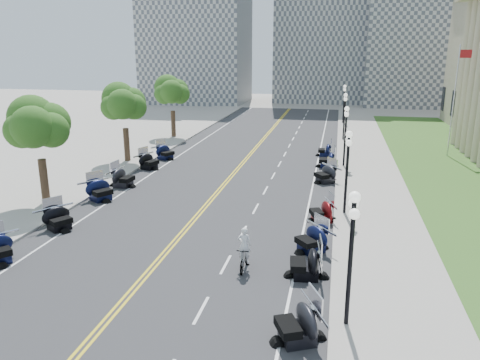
# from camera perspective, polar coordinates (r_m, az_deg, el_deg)

# --- Properties ---
(ground) EXTENTS (160.00, 160.00, 0.00)m
(ground) POSITION_cam_1_polar(r_m,az_deg,el_deg) (26.33, -6.53, -5.85)
(ground) COLOR gray
(road) EXTENTS (16.00, 90.00, 0.01)m
(road) POSITION_cam_1_polar(r_m,az_deg,el_deg) (35.45, -1.50, -0.04)
(road) COLOR #333335
(road) RESTS_ON ground
(centerline_yellow_a) EXTENTS (0.12, 90.00, 0.00)m
(centerline_yellow_a) POSITION_cam_1_polar(r_m,az_deg,el_deg) (35.48, -1.69, -0.02)
(centerline_yellow_a) COLOR yellow
(centerline_yellow_a) RESTS_ON road
(centerline_yellow_b) EXTENTS (0.12, 90.00, 0.00)m
(centerline_yellow_b) POSITION_cam_1_polar(r_m,az_deg,el_deg) (35.42, -1.31, -0.04)
(centerline_yellow_b) COLOR yellow
(centerline_yellow_b) RESTS_ON road
(edge_line_north) EXTENTS (0.12, 90.00, 0.00)m
(edge_line_north) POSITION_cam_1_polar(r_m,az_deg,el_deg) (34.59, 8.88, -0.62)
(edge_line_north) COLOR white
(edge_line_north) RESTS_ON road
(edge_line_south) EXTENTS (0.12, 90.00, 0.00)m
(edge_line_south) POSITION_cam_1_polar(r_m,az_deg,el_deg) (37.40, -11.09, 0.52)
(edge_line_south) COLOR white
(edge_line_south) RESTS_ON road
(lane_dash_4) EXTENTS (0.12, 2.00, 0.00)m
(lane_dash_4) POSITION_cam_1_polar(r_m,az_deg,el_deg) (18.59, -4.75, -15.51)
(lane_dash_4) COLOR white
(lane_dash_4) RESTS_ON road
(lane_dash_5) EXTENTS (0.12, 2.00, 0.00)m
(lane_dash_5) POSITION_cam_1_polar(r_m,az_deg,el_deg) (21.98, -1.76, -10.25)
(lane_dash_5) COLOR white
(lane_dash_5) RESTS_ON road
(lane_dash_6) EXTENTS (0.12, 2.00, 0.00)m
(lane_dash_6) POSITION_cam_1_polar(r_m,az_deg,el_deg) (25.55, 0.35, -6.40)
(lane_dash_6) COLOR white
(lane_dash_6) RESTS_ON road
(lane_dash_7) EXTENTS (0.12, 2.00, 0.00)m
(lane_dash_7) POSITION_cam_1_polar(r_m,az_deg,el_deg) (29.23, 1.92, -3.51)
(lane_dash_7) COLOR white
(lane_dash_7) RESTS_ON road
(lane_dash_8) EXTENTS (0.12, 2.00, 0.00)m
(lane_dash_8) POSITION_cam_1_polar(r_m,az_deg,el_deg) (32.98, 3.12, -1.26)
(lane_dash_8) COLOR white
(lane_dash_8) RESTS_ON road
(lane_dash_9) EXTENTS (0.12, 2.00, 0.00)m
(lane_dash_9) POSITION_cam_1_polar(r_m,az_deg,el_deg) (36.79, 4.08, 0.52)
(lane_dash_9) COLOR white
(lane_dash_9) RESTS_ON road
(lane_dash_10) EXTENTS (0.12, 2.00, 0.00)m
(lane_dash_10) POSITION_cam_1_polar(r_m,az_deg,el_deg) (40.63, 4.85, 1.97)
(lane_dash_10) COLOR white
(lane_dash_10) RESTS_ON road
(lane_dash_11) EXTENTS (0.12, 2.00, 0.00)m
(lane_dash_11) POSITION_cam_1_polar(r_m,az_deg,el_deg) (44.50, 5.49, 3.17)
(lane_dash_11) COLOR white
(lane_dash_11) RESTS_ON road
(lane_dash_12) EXTENTS (0.12, 2.00, 0.00)m
(lane_dash_12) POSITION_cam_1_polar(r_m,az_deg,el_deg) (48.39, 6.03, 4.17)
(lane_dash_12) COLOR white
(lane_dash_12) RESTS_ON road
(lane_dash_13) EXTENTS (0.12, 2.00, 0.00)m
(lane_dash_13) POSITION_cam_1_polar(r_m,az_deg,el_deg) (52.30, 6.50, 5.03)
(lane_dash_13) COLOR white
(lane_dash_13) RESTS_ON road
(lane_dash_14) EXTENTS (0.12, 2.00, 0.00)m
(lane_dash_14) POSITION_cam_1_polar(r_m,az_deg,el_deg) (56.22, 6.89, 5.76)
(lane_dash_14) COLOR white
(lane_dash_14) RESTS_ON road
(lane_dash_15) EXTENTS (0.12, 2.00, 0.00)m
(lane_dash_15) POSITION_cam_1_polar(r_m,az_deg,el_deg) (60.15, 7.24, 6.40)
(lane_dash_15) COLOR white
(lane_dash_15) RESTS_ON road
(lane_dash_16) EXTENTS (0.12, 2.00, 0.00)m
(lane_dash_16) POSITION_cam_1_polar(r_m,az_deg,el_deg) (64.09, 7.54, 6.96)
(lane_dash_16) COLOR white
(lane_dash_16) RESTS_ON road
(lane_dash_17) EXTENTS (0.12, 2.00, 0.00)m
(lane_dash_17) POSITION_cam_1_polar(r_m,az_deg,el_deg) (68.04, 7.81, 7.46)
(lane_dash_17) COLOR white
(lane_dash_17) RESTS_ON road
(lane_dash_18) EXTENTS (0.12, 2.00, 0.00)m
(lane_dash_18) POSITION_cam_1_polar(r_m,az_deg,el_deg) (71.99, 8.06, 7.90)
(lane_dash_18) COLOR white
(lane_dash_18) RESTS_ON road
(lane_dash_19) EXTENTS (0.12, 2.00, 0.00)m
(lane_dash_19) POSITION_cam_1_polar(r_m,az_deg,el_deg) (75.95, 8.27, 8.29)
(lane_dash_19) COLOR white
(lane_dash_19) RESTS_ON road
(sidewalk_north) EXTENTS (5.00, 90.00, 0.15)m
(sidewalk_north) POSITION_cam_1_polar(r_m,az_deg,el_deg) (34.64, 15.66, -0.89)
(sidewalk_north) COLOR #9E9991
(sidewalk_north) RESTS_ON ground
(sidewalk_south) EXTENTS (5.00, 90.00, 0.15)m
(sidewalk_south) POSITION_cam_1_polar(r_m,az_deg,el_deg) (39.14, -16.64, 0.92)
(sidewalk_south) COLOR #9E9991
(sidewalk_south) RESTS_ON ground
(lawn) EXTENTS (9.00, 60.00, 0.10)m
(lawn) POSITION_cam_1_polar(r_m,az_deg,el_deg) (43.37, 24.30, 1.55)
(lawn) COLOR #356023
(lawn) RESTS_ON ground
(distant_block_a) EXTENTS (18.00, 14.00, 26.00)m
(distant_block_a) POSITION_cam_1_polar(r_m,az_deg,el_deg) (89.11, -5.34, 17.83)
(distant_block_a) COLOR gray
(distant_block_a) RESTS_ON ground
(distant_block_b) EXTENTS (16.00, 12.00, 30.00)m
(distant_block_b) POSITION_cam_1_polar(r_m,az_deg,el_deg) (91.43, 9.90, 18.88)
(distant_block_b) COLOR gray
(distant_block_b) RESTS_ON ground
(distant_block_c) EXTENTS (20.00, 14.00, 22.00)m
(distant_block_c) POSITION_cam_1_polar(r_m,az_deg,el_deg) (89.32, 21.74, 15.54)
(distant_block_c) COLOR gray
(distant_block_c) RESTS_ON ground
(street_lamp_1) EXTENTS (0.50, 1.20, 4.90)m
(street_lamp_1) POSITION_cam_1_polar(r_m,az_deg,el_deg) (16.76, 13.30, -9.55)
(street_lamp_1) COLOR black
(street_lamp_1) RESTS_ON sidewalk_north
(street_lamp_2) EXTENTS (0.50, 1.20, 4.90)m
(street_lamp_2) POSITION_cam_1_polar(r_m,az_deg,el_deg) (28.10, 12.88, 0.82)
(street_lamp_2) COLOR black
(street_lamp_2) RESTS_ON sidewalk_north
(street_lamp_3) EXTENTS (0.50, 1.20, 4.90)m
(street_lamp_3) POSITION_cam_1_polar(r_m,az_deg,el_deg) (39.83, 12.70, 5.17)
(street_lamp_3) COLOR black
(street_lamp_3) RESTS_ON sidewalk_north
(street_lamp_4) EXTENTS (0.50, 1.20, 4.90)m
(street_lamp_4) POSITION_cam_1_polar(r_m,az_deg,el_deg) (51.68, 12.60, 7.53)
(street_lamp_4) COLOR black
(street_lamp_4) RESTS_ON sidewalk_north
(street_lamp_5) EXTENTS (0.50, 1.20, 4.90)m
(street_lamp_5) POSITION_cam_1_polar(r_m,az_deg,el_deg) (63.59, 12.54, 9.01)
(street_lamp_5) COLOR black
(street_lamp_5) RESTS_ON sidewalk_north
(flagpole) EXTENTS (1.10, 0.20, 10.00)m
(flagpole) POSITION_cam_1_polar(r_m,az_deg,el_deg) (46.54, 24.59, 8.61)
(flagpole) COLOR silver
(flagpole) RESTS_ON ground
(tree_2) EXTENTS (4.80, 4.80, 9.20)m
(tree_2) POSITION_cam_1_polar(r_m,az_deg,el_deg) (31.29, -23.37, 5.46)
(tree_2) COLOR #235619
(tree_2) RESTS_ON sidewalk_south
(tree_3) EXTENTS (4.80, 4.80, 9.20)m
(tree_3) POSITION_cam_1_polar(r_m,az_deg,el_deg) (41.56, -13.93, 8.52)
(tree_3) COLOR #235619
(tree_3) RESTS_ON sidewalk_south
(tree_4) EXTENTS (4.80, 4.80, 9.20)m
(tree_4) POSITION_cam_1_polar(r_m,az_deg,el_deg) (52.57, -8.26, 10.24)
(tree_4) COLOR #235619
(tree_4) RESTS_ON sidewalk_south
(motorcycle_n_3) EXTENTS (2.83, 2.83, 1.49)m
(motorcycle_n_3) POSITION_cam_1_polar(r_m,az_deg,el_deg) (16.60, 7.03, -16.79)
(motorcycle_n_3) COLOR black
(motorcycle_n_3) RESTS_ON road
(motorcycle_n_4) EXTENTS (2.34, 2.34, 1.48)m
(motorcycle_n_4) POSITION_cam_1_polar(r_m,az_deg,el_deg) (20.76, 8.03, -9.82)
(motorcycle_n_4) COLOR black
(motorcycle_n_4) RESTS_ON road
(motorcycle_n_5) EXTENTS (2.87, 2.87, 1.43)m
(motorcycle_n_5) POSITION_cam_1_polar(r_m,az_deg,el_deg) (23.29, 8.72, -6.99)
(motorcycle_n_5) COLOR black
(motorcycle_n_5) RESTS_ON road
(motorcycle_n_6) EXTENTS (2.46, 2.46, 1.34)m
(motorcycle_n_6) POSITION_cam_1_polar(r_m,az_deg,el_deg) (27.34, 9.93, -3.66)
(motorcycle_n_6) COLOR #590A0C
(motorcycle_n_6) RESTS_ON road
(motorcycle_n_8) EXTENTS (2.92, 2.92, 1.46)m
(motorcycle_n_8) POSITION_cam_1_polar(r_m,az_deg,el_deg) (35.25, 10.37, 0.83)
(motorcycle_n_8) COLOR black
(motorcycle_n_8) RESTS_ON road
(motorcycle_n_9) EXTENTS (2.21, 2.21, 1.48)m
(motorcycle_n_9) POSITION_cam_1_polar(r_m,az_deg,el_deg) (39.85, 10.58, 2.57)
(motorcycle_n_9) COLOR black
(motorcycle_n_9) RESTS_ON road
(motorcycle_n_10) EXTENTS (1.96, 1.96, 1.33)m
(motorcycle_n_10) POSITION_cam_1_polar(r_m,az_deg,el_deg) (44.02, 10.31, 3.72)
(motorcycle_n_10) COLOR black
(motorcycle_n_10) RESTS_ON road
(motorcycle_s_5) EXTENTS (2.77, 2.77, 1.40)m
(motorcycle_s_5) POSITION_cam_1_polar(r_m,az_deg,el_deg) (27.61, -21.26, -4.27)
(motorcycle_s_5) COLOR black
(motorcycle_s_5) RESTS_ON road
(motorcycle_s_6) EXTENTS (3.02, 3.02, 1.52)m
(motorcycle_s_6) POSITION_cam_1_polar(r_m,az_deg,el_deg) (31.96, -16.69, -1.08)
(motorcycle_s_6) COLOR black
(motorcycle_s_6) RESTS_ON road
(motorcycle_s_7) EXTENTS (2.35, 2.35, 1.50)m
(motorcycle_s_7) POSITION_cam_1_polar(r_m,az_deg,el_deg) (34.66, -14.09, 0.39)
(motorcycle_s_7) COLOR black
(motorcycle_s_7) RESTS_ON road
(motorcycle_s_8) EXTENTS (2.65, 2.65, 1.45)m
(motorcycle_s_8) POSITION_cam_1_polar(r_m,az_deg,el_deg) (39.36, -11.06, 2.35)
(motorcycle_s_8) COLOR black
(motorcycle_s_8) RESTS_ON road
(motorcycle_s_9) EXTENTS (2.75, 2.75, 1.43)m
(motorcycle_s_9) POSITION_cam_1_polar(r_m,az_deg,el_deg) (42.66, -9.10, 3.46)
(motorcycle_s_9) COLOR black
(motorcycle_s_9) RESTS_ON road
(bicycle) EXTENTS (0.55, 1.91, 1.14)m
(bicycle) POSITION_cam_1_polar(r_m,az_deg,el_deg) (21.31, 0.52, -9.45)
(bicycle) COLOR #A51414
(bicycle) RESTS_ON road
(cyclist_rider) EXTENTS (0.61, 0.40, 1.68)m
(cyclist_rider) POSITION_cam_1_polar(r_m,az_deg,el_deg) (20.75, 0.53, -5.92)
(cyclist_rider) COLOR white
(cyclist_rider) RESTS_ON bicycle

